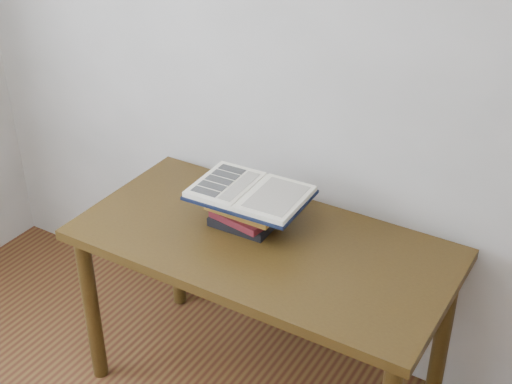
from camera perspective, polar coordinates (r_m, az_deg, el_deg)
The scene contains 3 objects.
desk at distance 2.54m, azimuth 0.54°, elevation -5.71°, with size 1.32×0.66×0.71m.
book_stack at distance 2.53m, azimuth -0.93°, elevation -1.47°, with size 0.26×0.19×0.12m.
open_book at distance 2.49m, azimuth -0.46°, elevation -0.05°, with size 0.41×0.29×0.03m.
Camera 1 is at (0.93, -0.38, 2.11)m, focal length 50.00 mm.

